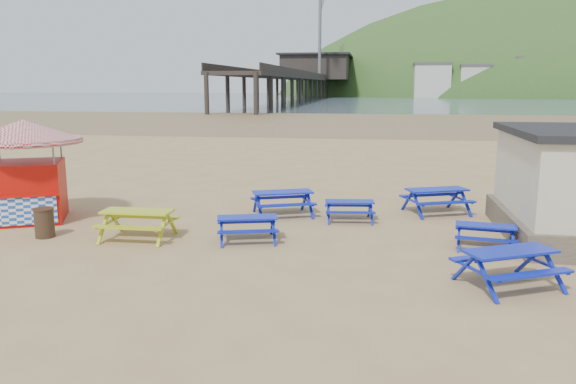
% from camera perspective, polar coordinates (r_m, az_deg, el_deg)
% --- Properties ---
extents(ground, '(400.00, 400.00, 0.00)m').
position_cam_1_polar(ground, '(16.63, -1.93, -4.32)').
color(ground, tan).
rests_on(ground, ground).
extents(wet_sand, '(400.00, 400.00, 0.00)m').
position_cam_1_polar(wet_sand, '(70.96, 6.46, 7.29)').
color(wet_sand, olive).
rests_on(wet_sand, ground).
extents(sea, '(400.00, 400.00, 0.00)m').
position_cam_1_polar(sea, '(185.84, 8.04, 9.42)').
color(sea, '#4A5D6A').
rests_on(sea, ground).
extents(picnic_table_blue_a, '(2.42, 2.20, 0.83)m').
position_cam_1_polar(picnic_table_blue_a, '(18.89, -0.55, -1.17)').
color(picnic_table_blue_a, '#0C24B9').
rests_on(picnic_table_blue_a, ground).
extents(picnic_table_blue_b, '(1.70, 1.43, 0.66)m').
position_cam_1_polar(picnic_table_blue_b, '(18.29, 6.26, -1.91)').
color(picnic_table_blue_b, '#0C24B9').
rests_on(picnic_table_blue_b, ground).
extents(picnic_table_blue_c, '(2.51, 2.29, 0.86)m').
position_cam_1_polar(picnic_table_blue_c, '(19.86, 14.85, -0.89)').
color(picnic_table_blue_c, '#0C24B9').
rests_on(picnic_table_blue_c, ground).
extents(picnic_table_blue_d, '(1.97, 1.75, 0.70)m').
position_cam_1_polar(picnic_table_blue_d, '(15.90, -4.15, -3.74)').
color(picnic_table_blue_d, '#0C24B9').
rests_on(picnic_table_blue_d, ground).
extents(picnic_table_blue_e, '(2.50, 2.33, 0.84)m').
position_cam_1_polar(picnic_table_blue_e, '(13.23, 21.53, -7.23)').
color(picnic_table_blue_e, '#0C24B9').
rests_on(picnic_table_blue_e, ground).
extents(picnic_table_blue_f, '(1.73, 1.48, 0.66)m').
position_cam_1_polar(picnic_table_blue_f, '(16.04, 19.40, -4.30)').
color(picnic_table_blue_f, '#0C24B9').
rests_on(picnic_table_blue_f, ground).
extents(picnic_table_yellow, '(2.00, 1.62, 0.83)m').
position_cam_1_polar(picnic_table_yellow, '(16.61, -15.01, -3.22)').
color(picnic_table_yellow, '#B2B91D').
rests_on(picnic_table_yellow, ground).
extents(ice_cream_kiosk, '(4.82, 4.82, 3.27)m').
position_cam_1_polar(ice_cream_kiosk, '(19.84, -25.11, 3.19)').
color(ice_cream_kiosk, '#B50E07').
rests_on(ice_cream_kiosk, ground).
extents(litter_bin, '(0.58, 0.58, 0.86)m').
position_cam_1_polar(litter_bin, '(17.67, -23.52, -2.86)').
color(litter_bin, '#3D2C1B').
rests_on(litter_bin, ground).
extents(pier, '(24.00, 220.00, 39.29)m').
position_cam_1_polar(pier, '(195.13, 2.74, 11.18)').
color(pier, black).
rests_on(pier, ground).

